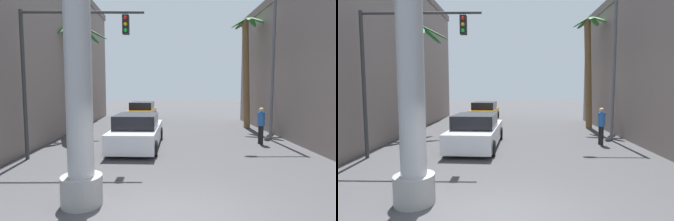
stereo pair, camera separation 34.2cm
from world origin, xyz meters
The scene contains 9 objects.
ground_plane centered at (0.00, 10.00, 0.00)m, with size 86.38×86.38×0.00m, color #424244.
building_left centered at (-9.59, 10.48, 4.82)m, with size 7.44×20.75×9.63m.
street_lamp centered at (5.08, 8.69, 4.57)m, with size 2.59×0.28×7.59m.
traffic_light_mast centered at (-4.03, 5.02, 3.97)m, with size 4.64×0.32×5.65m.
car_lead centered at (-1.41, 7.14, 0.70)m, with size 2.29×5.05×1.56m.
car_far centered at (-2.08, 17.05, 0.74)m, with size 2.27×4.88×1.56m.
palm_tree_mid_right centered at (5.35, 12.74, 4.34)m, with size 2.48×2.38×7.42m.
palm_tree_mid_left centered at (-5.31, 10.79, 4.03)m, with size 3.49×3.25×6.53m.
pedestrian_mid_right centered at (4.56, 7.64, 1.06)m, with size 0.40×0.40×1.80m.
Camera 1 is at (-0.09, -4.97, 2.78)m, focal length 28.00 mm.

